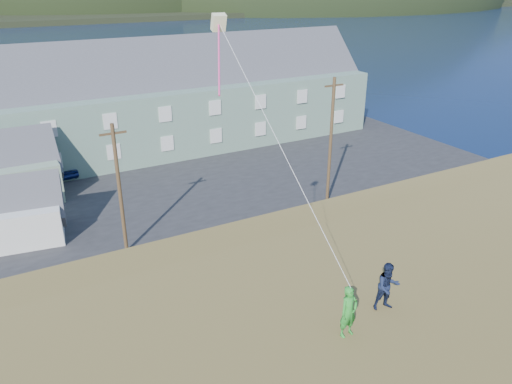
{
  "coord_description": "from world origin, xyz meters",
  "views": [
    {
      "loc": [
        -6.06,
        -27.17,
        16.55
      ],
      "look_at": [
        2.54,
        -11.58,
        8.8
      ],
      "focal_mm": 35.0,
      "sensor_mm": 36.0,
      "label": 1
    }
  ],
  "objects_px": {
    "kite_flyer_green": "(349,312)",
    "shed_white": "(10,212)",
    "lodge": "(193,95)",
    "kite_flyer_navy": "(388,287)",
    "shed_palegreen_far": "(34,126)"
  },
  "relations": [
    {
      "from": "shed_palegreen_far",
      "to": "kite_flyer_green",
      "type": "xyz_separation_m",
      "value": [
        3.86,
        -44.33,
        5.26
      ]
    },
    {
      "from": "shed_white",
      "to": "lodge",
      "type": "bearing_deg",
      "value": 44.89
    },
    {
      "from": "lodge",
      "to": "kite_flyer_navy",
      "type": "relative_size",
      "value": 24.32
    },
    {
      "from": "lodge",
      "to": "shed_white",
      "type": "height_order",
      "value": "lodge"
    },
    {
      "from": "shed_white",
      "to": "kite_flyer_navy",
      "type": "distance_m",
      "value": 27.28
    },
    {
      "from": "shed_palegreen_far",
      "to": "lodge",
      "type": "bearing_deg",
      "value": -19.18
    },
    {
      "from": "lodge",
      "to": "kite_flyer_navy",
      "type": "height_order",
      "value": "lodge"
    },
    {
      "from": "lodge",
      "to": "kite_flyer_green",
      "type": "xyz_separation_m",
      "value": [
        -11.51,
        -39.72,
        2.86
      ]
    },
    {
      "from": "shed_white",
      "to": "kite_flyer_green",
      "type": "height_order",
      "value": "kite_flyer_green"
    },
    {
      "from": "shed_palegreen_far",
      "to": "kite_flyer_green",
      "type": "relative_size",
      "value": 6.89
    },
    {
      "from": "lodge",
      "to": "shed_palegreen_far",
      "type": "relative_size",
      "value": 3.51
    },
    {
      "from": "shed_white",
      "to": "kite_flyer_navy",
      "type": "xyz_separation_m",
      "value": [
        9.47,
        -24.89,
        5.89
      ]
    },
    {
      "from": "shed_white",
      "to": "shed_palegreen_far",
      "type": "relative_size",
      "value": 0.68
    },
    {
      "from": "kite_flyer_green",
      "to": "shed_white",
      "type": "bearing_deg",
      "value": 102.23
    },
    {
      "from": "shed_palegreen_far",
      "to": "kite_flyer_navy",
      "type": "relative_size",
      "value": 6.93
    }
  ]
}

